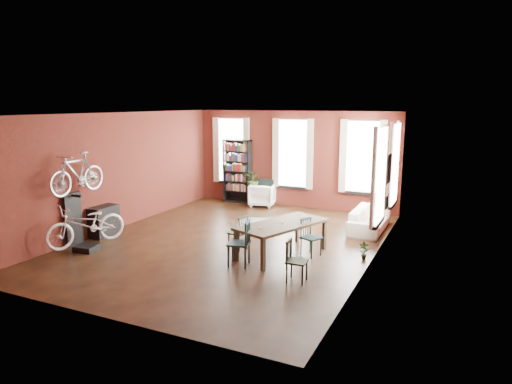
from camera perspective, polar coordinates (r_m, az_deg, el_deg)
The scene contains 19 objects.
room at distance 11.57m, azimuth -0.80°, elevation 4.55°, with size 9.00×9.04×3.22m.
dining_table at distance 10.55m, azimuth 3.25°, elevation -5.88°, with size 1.01×2.22×0.76m, color #433728.
dining_chair_a at distance 9.85m, azimuth -2.17°, elevation -6.40°, with size 0.46×0.46×0.99m, color #1C3C3E.
dining_chair_b at distance 10.93m, azimuth -2.28°, elevation -5.09°, with size 0.38×0.38×0.83m, color black.
dining_chair_c at distance 9.02m, azimuth 5.14°, elevation -8.61°, with size 0.39×0.39×0.84m, color black.
dining_chair_d at distance 10.55m, azimuth 6.91°, elevation -5.67°, with size 0.40×0.40×0.86m, color #193437.
bookshelf at distance 15.97m, azimuth -2.33°, elevation 2.62°, with size 1.00×0.32×2.20m, color black.
white_armchair at distance 15.46m, azimuth 0.81°, elevation -0.24°, with size 0.80×0.75×0.83m, color white.
cream_sofa at distance 12.92m, azimuth 14.02°, elevation -2.89°, with size 2.08×0.61×0.81m, color beige.
striped_rug at distance 13.11m, azimuth -0.03°, elevation -4.16°, with size 1.05×1.68×0.01m, color black.
bike_trainer at distance 11.63m, azimuth -20.39°, elevation -6.56°, with size 0.47×0.47×0.14m, color black.
bike_wall_rack at distance 12.07m, azimuth -21.87°, elevation -3.17°, with size 0.16×0.60×1.30m, color black.
console_table at distance 12.65m, azimuth -18.47°, elevation -3.46°, with size 0.40×0.80×0.80m, color black.
plant_stand at distance 15.71m, azimuth -0.38°, elevation -0.61°, with size 0.27×0.27×0.53m, color black.
plant_by_sofa at distance 14.00m, azimuth 14.71°, elevation -2.95°, with size 0.36×0.65×0.29m, color #2C4F1F.
plant_small at distance 10.60m, azimuth 13.28°, elevation -7.81°, with size 0.22×0.41×0.15m, color #294F1F.
bicycle_floor at distance 11.39m, azimuth -20.59°, elevation -1.58°, with size 0.67×1.01×1.92m, color silver.
bicycle_hung at distance 11.63m, azimuth -21.55°, elevation 3.78°, with size 0.47×1.00×1.66m, color #A5A8AD.
plant_on_stand at distance 15.58m, azimuth -0.30°, elevation 1.27°, with size 0.60×0.67×0.52m, color #376227.
Camera 1 is at (5.24, -9.74, 3.46)m, focal length 32.00 mm.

